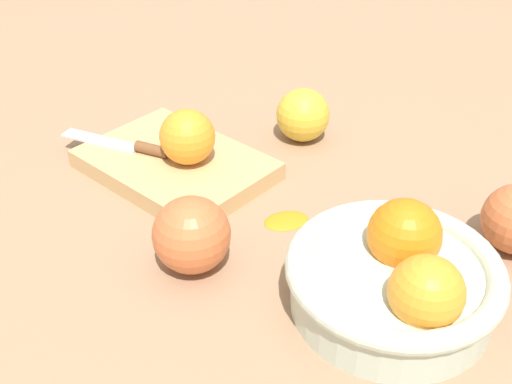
{
  "coord_description": "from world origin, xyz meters",
  "views": [
    {
      "loc": [
        -0.34,
        0.52,
        0.43
      ],
      "look_at": [
        0.01,
        0.08,
        0.04
      ],
      "focal_mm": 44.52,
      "sensor_mm": 36.0,
      "label": 1
    }
  ],
  "objects_px": {
    "bowl": "(397,277)",
    "orange_on_board": "(187,137)",
    "cutting_board": "(175,165)",
    "apple_front_right": "(303,115)",
    "knife": "(130,146)",
    "apple_back_center": "(192,235)"
  },
  "relations": [
    {
      "from": "cutting_board",
      "to": "knife",
      "type": "distance_m",
      "value": 0.06
    },
    {
      "from": "apple_back_center",
      "to": "cutting_board",
      "type": "bearing_deg",
      "value": -39.71
    },
    {
      "from": "bowl",
      "to": "cutting_board",
      "type": "bearing_deg",
      "value": -7.18
    },
    {
      "from": "bowl",
      "to": "orange_on_board",
      "type": "xyz_separation_m",
      "value": [
        0.31,
        -0.05,
        0.02
      ]
    },
    {
      "from": "orange_on_board",
      "to": "apple_front_right",
      "type": "height_order",
      "value": "orange_on_board"
    },
    {
      "from": "bowl",
      "to": "orange_on_board",
      "type": "height_order",
      "value": "bowl"
    },
    {
      "from": "cutting_board",
      "to": "apple_back_center",
      "type": "distance_m",
      "value": 0.18
    },
    {
      "from": "knife",
      "to": "bowl",
      "type": "bearing_deg",
      "value": 177.01
    },
    {
      "from": "bowl",
      "to": "knife",
      "type": "height_order",
      "value": "bowl"
    },
    {
      "from": "bowl",
      "to": "apple_back_center",
      "type": "bearing_deg",
      "value": 21.41
    },
    {
      "from": "orange_on_board",
      "to": "knife",
      "type": "xyz_separation_m",
      "value": [
        0.08,
        0.03,
        -0.03
      ]
    },
    {
      "from": "apple_back_center",
      "to": "orange_on_board",
      "type": "bearing_deg",
      "value": -45.28
    },
    {
      "from": "orange_on_board",
      "to": "apple_back_center",
      "type": "height_order",
      "value": "orange_on_board"
    },
    {
      "from": "cutting_board",
      "to": "orange_on_board",
      "type": "distance_m",
      "value": 0.05
    },
    {
      "from": "apple_back_center",
      "to": "apple_front_right",
      "type": "xyz_separation_m",
      "value": [
        0.06,
        -0.28,
        -0.0
      ]
    },
    {
      "from": "bowl",
      "to": "apple_back_center",
      "type": "relative_size",
      "value": 2.54
    },
    {
      "from": "apple_front_right",
      "to": "cutting_board",
      "type": "bearing_deg",
      "value": 66.38
    },
    {
      "from": "bowl",
      "to": "cutting_board",
      "type": "distance_m",
      "value": 0.33
    },
    {
      "from": "orange_on_board",
      "to": "apple_front_right",
      "type": "distance_m",
      "value": 0.18
    },
    {
      "from": "cutting_board",
      "to": "apple_front_right",
      "type": "distance_m",
      "value": 0.19
    },
    {
      "from": "bowl",
      "to": "apple_back_center",
      "type": "distance_m",
      "value": 0.2
    },
    {
      "from": "bowl",
      "to": "apple_front_right",
      "type": "distance_m",
      "value": 0.33
    }
  ]
}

